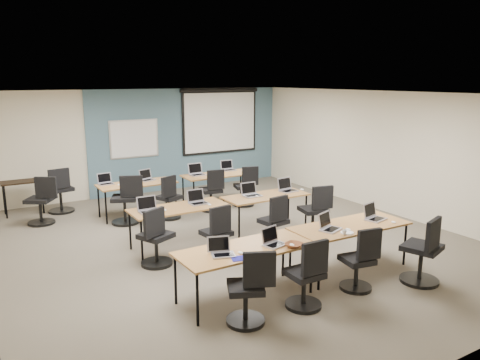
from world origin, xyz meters
TOP-DOWN VIEW (x-y plane):
  - floor at (0.00, 0.00)m, footprint 8.00×9.00m
  - ceiling at (0.00, 0.00)m, footprint 8.00×9.00m
  - wall_back at (0.00, 4.50)m, footprint 8.00×0.04m
  - wall_front at (0.00, -4.50)m, footprint 8.00×0.04m
  - wall_right at (4.00, 0.00)m, footprint 0.04×9.00m
  - blue_accent_panel at (1.25, 4.47)m, footprint 5.50×0.04m
  - whiteboard at (-0.30, 4.43)m, footprint 1.28×0.03m
  - projector_screen at (2.20, 4.41)m, footprint 2.40×0.10m
  - training_table_front_left at (-0.98, -2.09)m, footprint 1.89×0.79m
  - training_table_front_right at (0.96, -2.07)m, footprint 1.92×0.80m
  - training_table_mid_left at (-0.91, 0.25)m, footprint 1.75×0.73m
  - training_table_mid_right at (0.89, 0.18)m, footprint 1.68×0.70m
  - training_table_back_left at (-0.91, 2.52)m, footprint 1.68×0.70m
  - training_table_back_right at (1.08, 2.47)m, footprint 1.72×0.72m
  - laptop_0 at (-1.37, -2.14)m, footprint 0.30×0.25m
  - mouse_0 at (-1.13, -2.23)m, footprint 0.08×0.10m
  - task_chair_0 at (-1.30, -2.70)m, footprint 0.52×0.49m
  - laptop_1 at (-0.58, -2.17)m, footprint 0.30×0.26m
  - mouse_1 at (-0.38, -2.34)m, footprint 0.08×0.11m
  - task_chair_1 at (-0.44, -2.75)m, footprint 0.49×0.49m
  - laptop_2 at (0.53, -2.06)m, footprint 0.33×0.28m
  - mouse_2 at (0.75, -2.25)m, footprint 0.06×0.09m
  - task_chair_2 at (0.55, -2.71)m, footprint 0.46×0.46m
  - laptop_3 at (1.51, -2.04)m, footprint 0.33×0.28m
  - mouse_3 at (1.63, -2.34)m, footprint 0.06×0.09m
  - task_chair_3 at (1.51, -3.03)m, footprint 0.58×0.57m
  - laptop_4 at (-1.48, 0.25)m, footprint 0.34×0.29m
  - mouse_4 at (-1.22, 0.18)m, footprint 0.06×0.10m
  - task_chair_4 at (-1.61, -0.39)m, footprint 0.55×0.51m
  - laptop_5 at (-0.52, 0.31)m, footprint 0.33×0.28m
  - mouse_5 at (-0.39, 0.09)m, footprint 0.08×0.10m
  - task_chair_5 at (-0.65, -0.69)m, footprint 0.48×0.48m
  - laptop_6 at (0.62, 0.29)m, footprint 0.34×0.28m
  - mouse_6 at (0.67, 0.16)m, footprint 0.08×0.11m
  - task_chair_6 at (0.53, -0.65)m, footprint 0.48×0.48m
  - laptop_7 at (1.46, 0.24)m, footprint 0.35×0.30m
  - mouse_7 at (1.77, 0.15)m, footprint 0.09×0.12m
  - task_chair_7 at (1.55, -0.54)m, footprint 0.52×0.52m
  - laptop_8 at (-1.53, 2.77)m, footprint 0.31×0.26m
  - mouse_8 at (-1.32, 2.51)m, footprint 0.06×0.09m
  - task_chair_8 at (-1.31, 2.05)m, footprint 0.61×0.57m
  - laptop_9 at (-0.63, 2.69)m, footprint 0.32×0.27m
  - mouse_9 at (-0.34, 2.56)m, footprint 0.06×0.09m
  - task_chair_9 at (-0.42, 1.91)m, footprint 0.51×0.48m
  - laptop_10 at (0.60, 2.64)m, footprint 0.36×0.31m
  - mouse_10 at (0.82, 2.50)m, footprint 0.08×0.11m
  - task_chair_10 at (0.66, 1.99)m, footprint 0.49×0.49m
  - laptop_11 at (1.51, 2.76)m, footprint 0.32×0.27m
  - mouse_11 at (1.76, 2.47)m, footprint 0.07×0.10m
  - task_chair_11 at (1.54, 1.97)m, footprint 0.49×0.48m
  - blue_mousepad at (-1.23, -2.37)m, footprint 0.26×0.24m
  - snack_bowl at (-0.39, -2.40)m, footprint 0.34×0.34m
  - snack_plate at (0.65, -2.33)m, footprint 0.24×0.24m
  - coffee_cup at (0.54, -2.38)m, footprint 0.06×0.06m
  - utility_table at (-3.06, 3.95)m, footprint 0.87×0.48m
  - spare_chair_a at (-2.32, 3.63)m, footprint 0.56×0.56m
  - spare_chair_b at (-2.82, 2.92)m, footprint 0.61×0.54m

SIDE VIEW (x-z plane):
  - floor at x=0.00m, z-range -0.01..0.01m
  - task_chair_2 at x=0.55m, z-range -0.09..0.86m
  - task_chair_11 at x=1.54m, z-range -0.09..0.88m
  - task_chair_5 at x=-0.65m, z-range -0.09..0.88m
  - task_chair_6 at x=0.53m, z-range -0.09..0.88m
  - task_chair_9 at x=-0.42m, z-range -0.09..0.88m
  - task_chair_1 at x=-0.44m, z-range -0.09..0.88m
  - task_chair_0 at x=-1.30m, z-range -0.09..0.89m
  - task_chair_10 at x=0.66m, z-range -0.09..0.89m
  - task_chair_4 at x=-1.61m, z-range -0.09..0.91m
  - task_chair_7 at x=1.55m, z-range -0.09..0.92m
  - spare_chair_b at x=-2.82m, z-range -0.09..0.93m
  - spare_chair_a at x=-2.32m, z-range -0.09..0.95m
  - task_chair_3 at x=1.51m, z-range -0.09..0.95m
  - task_chair_8 at x=-1.31m, z-range -0.09..0.96m
  - utility_table at x=-3.06m, z-range 0.27..1.02m
  - training_table_back_left at x=-0.91m, z-range 0.32..1.05m
  - training_table_mid_right at x=0.89m, z-range 0.32..1.05m
  - training_table_back_right at x=1.08m, z-range 0.32..1.05m
  - training_table_mid_left at x=-0.91m, z-range 0.32..1.05m
  - training_table_front_left at x=-0.98m, z-range 0.32..1.05m
  - training_table_front_right at x=0.96m, z-range 0.32..1.05m
  - blue_mousepad at x=-1.23m, z-range 0.73..0.74m
  - snack_plate at x=0.65m, z-range 0.73..0.74m
  - mouse_3 at x=1.63m, z-range 0.73..0.76m
  - mouse_8 at x=-1.32m, z-range 0.73..0.76m
  - mouse_0 at x=-1.13m, z-range 0.73..0.76m
  - mouse_9 at x=-0.34m, z-range 0.73..0.76m
  - mouse_2 at x=0.75m, z-range 0.73..0.76m
  - mouse_5 at x=-0.39m, z-range 0.72..0.76m
  - mouse_6 at x=0.67m, z-range 0.72..0.76m
  - mouse_1 at x=-0.38m, z-range 0.72..0.76m
  - mouse_4 at x=-1.22m, z-range 0.72..0.76m
  - mouse_11 at x=1.76m, z-range 0.72..0.76m
  - mouse_7 at x=1.77m, z-range 0.72..0.76m
  - mouse_10 at x=0.82m, z-range 0.72..0.76m
  - snack_bowl at x=-0.39m, z-range 0.73..0.79m
  - coffee_cup at x=0.54m, z-range 0.74..0.79m
  - laptop_0 at x=-1.37m, z-range 0.67..0.90m
  - laptop_1 at x=-0.58m, z-range 0.67..0.91m
  - laptop_8 at x=-1.53m, z-range 0.67..0.91m
  - laptop_9 at x=-0.63m, z-range 0.67..0.91m
  - laptop_11 at x=1.51m, z-range 0.67..0.91m
  - laptop_5 at x=-0.52m, z-range 0.67..0.92m
  - laptop_2 at x=0.53m, z-range 0.67..0.92m
  - laptop_3 at x=1.51m, z-range 0.67..0.92m
  - laptop_6 at x=0.62m, z-range 0.67..0.92m
  - laptop_4 at x=-1.48m, z-range 0.66..0.92m
  - laptop_7 at x=1.46m, z-range 0.66..0.93m
  - laptop_10 at x=0.60m, z-range 0.66..0.93m
  - wall_back at x=0.00m, z-range 0.00..2.70m
  - wall_front at x=0.00m, z-range 0.00..2.70m
  - wall_right at x=4.00m, z-range 0.00..2.70m
  - blue_accent_panel at x=1.25m, z-range 0.00..2.70m
  - whiteboard at x=-0.30m, z-range 0.96..1.94m
  - projector_screen at x=2.20m, z-range 0.98..2.80m
  - ceiling at x=0.00m, z-range 2.69..2.71m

